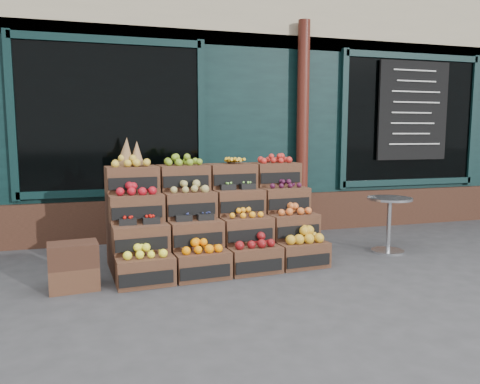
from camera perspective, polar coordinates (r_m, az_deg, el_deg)
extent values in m
plane|color=#373739|center=(5.12, 4.47, -10.36)|extent=(60.00, 60.00, 0.00)
cube|color=black|center=(9.94, -6.51, 12.14)|extent=(12.00, 6.00, 4.80)
cube|color=black|center=(7.02, -2.09, 6.87)|extent=(12.00, 0.12, 3.00)
cube|color=#3A2117|center=(7.07, -1.90, -2.91)|extent=(12.00, 0.18, 0.60)
cube|color=black|center=(6.73, -15.39, 8.73)|extent=(2.40, 0.06, 2.00)
cube|color=black|center=(8.37, 19.99, 8.22)|extent=(2.40, 0.06, 2.00)
cylinder|color=#4F1A12|center=(7.24, 7.63, 7.61)|extent=(0.18, 0.18, 3.20)
cube|color=black|center=(8.31, 20.36, 9.25)|extent=(1.30, 0.04, 1.60)
cube|color=#4D2E1E|center=(4.97, -11.56, -9.29)|extent=(0.61, 0.44, 0.29)
cube|color=black|center=(4.77, -11.12, -10.34)|extent=(0.53, 0.06, 0.13)
cube|color=#FFF62E|center=(4.92, -11.62, -7.14)|extent=(0.49, 0.34, 0.09)
cube|color=#4D2E1E|center=(5.09, -4.77, -8.75)|extent=(0.61, 0.44, 0.29)
cube|color=black|center=(4.91, -4.05, -9.73)|extent=(0.53, 0.06, 0.13)
cube|color=orange|center=(5.04, -4.79, -6.60)|extent=(0.49, 0.34, 0.10)
cube|color=#4D2E1E|center=(5.29, 1.59, -8.13)|extent=(0.61, 0.44, 0.29)
cube|color=black|center=(5.10, 2.53, -9.04)|extent=(0.53, 0.06, 0.13)
cube|color=maroon|center=(5.24, 1.60, -6.01)|extent=(0.49, 0.34, 0.11)
cube|color=#4D2E1E|center=(5.54, 7.42, -7.47)|extent=(0.61, 0.44, 0.29)
cube|color=black|center=(5.37, 8.52, -8.30)|extent=(0.53, 0.06, 0.13)
cube|color=gold|center=(5.49, 7.46, -5.32)|extent=(0.49, 0.34, 0.14)
cube|color=#4D2E1E|center=(5.13, -12.10, -5.42)|extent=(0.61, 0.44, 0.29)
cube|color=black|center=(4.93, -11.70, -6.27)|extent=(0.53, 0.06, 0.13)
cube|color=#B90E07|center=(5.10, -12.15, -3.61)|extent=(0.49, 0.34, 0.04)
cube|color=#4D2E1E|center=(5.25, -5.55, -4.99)|extent=(0.61, 0.44, 0.29)
cube|color=black|center=(5.06, -4.90, -5.80)|extent=(0.53, 0.06, 0.13)
cube|color=#1E2349|center=(5.22, -5.57, -3.25)|extent=(0.49, 0.34, 0.03)
cube|color=#4D2E1E|center=(5.44, 0.61, -4.53)|extent=(0.61, 0.44, 0.29)
cube|color=black|center=(5.25, 1.47, -5.29)|extent=(0.53, 0.06, 0.13)
cube|color=orange|center=(5.41, 0.61, -2.62)|extent=(0.49, 0.34, 0.08)
cube|color=#4D2E1E|center=(5.69, 6.29, -4.06)|extent=(0.61, 0.44, 0.29)
cube|color=black|center=(5.51, 7.31, -4.76)|extent=(0.53, 0.06, 0.13)
cube|color=#D46128|center=(5.65, 6.32, -2.15)|extent=(0.49, 0.34, 0.09)
cube|color=#4D2E1E|center=(5.32, -12.59, -1.80)|extent=(0.61, 0.44, 0.29)
cube|color=black|center=(5.11, -12.23, -2.48)|extent=(0.53, 0.06, 0.13)
cube|color=#A20F1A|center=(5.29, -12.65, 0.28)|extent=(0.49, 0.34, 0.10)
cube|color=#4D2E1E|center=(5.43, -6.28, -1.47)|extent=(0.61, 0.44, 0.29)
cube|color=black|center=(5.23, -5.68, -2.12)|extent=(0.53, 0.06, 0.13)
cube|color=tan|center=(5.41, -6.31, 0.57)|extent=(0.49, 0.34, 0.10)
cube|color=#4D2E1E|center=(5.62, -0.31, -1.15)|extent=(0.61, 0.44, 0.29)
cube|color=black|center=(5.42, 0.49, -1.76)|extent=(0.53, 0.06, 0.13)
cube|color=#7BC547|center=(5.59, -0.31, 0.50)|extent=(0.49, 0.34, 0.03)
cube|color=#4D2E1E|center=(5.85, 5.23, -0.83)|extent=(0.61, 0.44, 0.29)
cube|color=black|center=(5.67, 6.19, -1.41)|extent=(0.53, 0.06, 0.13)
cube|color=#3C0F28|center=(5.83, 5.25, 0.94)|extent=(0.49, 0.34, 0.07)
cube|color=#4D2E1E|center=(5.52, -13.05, 1.56)|extent=(0.61, 0.44, 0.29)
cube|color=black|center=(5.31, -12.72, 1.04)|extent=(0.53, 0.06, 0.13)
cube|color=gold|center=(5.51, -13.11, 3.58)|extent=(0.49, 0.34, 0.10)
cube|color=#4D2E1E|center=(5.64, -6.96, 1.81)|extent=(0.61, 0.44, 0.29)
cube|color=black|center=(5.43, -6.40, 1.30)|extent=(0.53, 0.06, 0.13)
cube|color=olive|center=(5.62, -6.99, 3.78)|extent=(0.49, 0.34, 0.10)
cube|color=#4D2E1E|center=(5.81, -1.17, 2.02)|extent=(0.61, 0.44, 0.29)
cube|color=black|center=(5.61, -0.42, 1.54)|extent=(0.53, 0.06, 0.13)
cube|color=gold|center=(5.80, -1.17, 3.90)|extent=(0.49, 0.34, 0.09)
cube|color=#4D2E1E|center=(6.04, 4.24, 2.21)|extent=(0.61, 0.44, 0.29)
cube|color=black|center=(5.85, 5.13, 1.75)|extent=(0.53, 0.06, 0.13)
cube|color=red|center=(6.03, 4.25, 3.99)|extent=(0.49, 0.34, 0.09)
cube|color=#3A2117|center=(5.41, -2.40, -7.78)|extent=(2.42, 0.58, 0.29)
cube|color=#3A2117|center=(5.60, -3.21, -5.73)|extent=(2.42, 0.58, 0.58)
cube|color=#3A2117|center=(5.80, -3.97, -3.81)|extent=(2.42, 0.58, 0.87)
cone|color=olive|center=(5.50, -13.73, 4.79)|extent=(0.20, 0.20, 0.34)
cone|color=olive|center=(5.55, -12.47, 4.62)|extent=(0.18, 0.18, 0.29)
cube|color=#4D2E1E|center=(4.99, -19.57, -9.82)|extent=(0.50, 0.37, 0.24)
cube|color=#3A2117|center=(4.93, -19.69, -7.20)|extent=(0.50, 0.37, 0.24)
cylinder|color=#B8BBBF|center=(6.43, 17.55, -6.88)|extent=(0.42, 0.42, 0.03)
cylinder|color=#B8BBBF|center=(6.36, 17.67, -3.92)|extent=(0.06, 0.06, 0.69)
cylinder|color=#B8BBBF|center=(6.30, 17.79, -0.78)|extent=(0.57, 0.57, 0.03)
imported|color=#154C1A|center=(7.53, -15.73, 3.35)|extent=(0.87, 0.66, 2.14)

